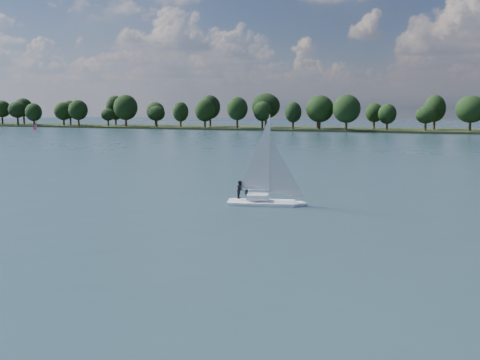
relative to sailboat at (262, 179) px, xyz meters
The scene contains 6 objects.
ground 68.09m from the sailboat, 96.08° to the left, with size 700.00×700.00×0.00m, color #233342.
far_shore 179.82m from the sailboat, 92.30° to the left, with size 660.00×40.00×1.50m, color black.
sailboat is the anchor object (origin of this frame).
dinghy_pink 180.20m from the sailboat, 138.91° to the left, with size 3.21×2.50×4.82m.
pontoon 246.69m from the sailboat, 138.33° to the left, with size 4.00×2.00×0.50m, color #575A5C.
treeline 176.32m from the sailboat, 94.24° to the left, with size 562.31×74.17×17.69m.
Camera 1 is at (24.11, -15.84, 9.33)m, focal length 40.00 mm.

